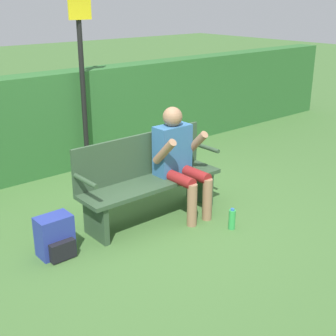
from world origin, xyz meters
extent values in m
plane|color=#426B33|center=(0.00, 0.00, 0.00)|extent=(40.00, 40.00, 0.00)
cube|color=#2D662D|center=(0.00, 2.15, 0.70)|extent=(12.00, 0.41, 1.41)
cube|color=#334C33|center=(0.00, 0.00, 0.43)|extent=(1.73, 0.46, 0.05)
cube|color=#334C33|center=(0.00, 0.21, 0.70)|extent=(1.73, 0.04, 0.49)
cube|color=#334C33|center=(-0.74, 0.00, 0.21)|extent=(0.06, 0.41, 0.41)
cube|color=#334C33|center=(0.74, 0.00, 0.21)|extent=(0.06, 0.41, 0.41)
cylinder|color=#334C33|center=(-0.84, 0.00, 0.68)|extent=(0.05, 0.41, 0.05)
cylinder|color=#334C33|center=(0.84, 0.00, 0.68)|extent=(0.05, 0.41, 0.05)
cube|color=#336699|center=(0.34, 0.05, 0.74)|extent=(0.42, 0.22, 0.57)
sphere|color=#997051|center=(0.34, 0.05, 1.13)|extent=(0.22, 0.22, 0.22)
cylinder|color=maroon|center=(0.22, -0.19, 0.49)|extent=(0.13, 0.47, 0.13)
cylinder|color=maroon|center=(0.46, -0.19, 0.49)|extent=(0.13, 0.47, 0.13)
cylinder|color=#997051|center=(0.22, -0.42, 0.24)|extent=(0.11, 0.11, 0.49)
cylinder|color=#997051|center=(0.46, -0.42, 0.24)|extent=(0.11, 0.11, 0.49)
cylinder|color=#997051|center=(0.10, -0.09, 0.80)|extent=(0.09, 0.35, 0.35)
cylinder|color=#997051|center=(0.57, -0.09, 0.80)|extent=(0.09, 0.35, 0.35)
cube|color=#283893|center=(-1.22, -0.01, 0.20)|extent=(0.34, 0.22, 0.41)
cube|color=black|center=(-1.22, -0.16, 0.10)|extent=(0.25, 0.08, 0.18)
cylinder|color=green|center=(0.50, -0.77, 0.11)|extent=(0.08, 0.08, 0.22)
cylinder|color=#2D66B2|center=(0.50, -0.77, 0.23)|extent=(0.04, 0.04, 0.02)
cylinder|color=black|center=(0.25, 1.82, 1.22)|extent=(0.07, 0.07, 2.44)
cube|color=yellow|center=(0.25, 1.78, 2.25)|extent=(0.33, 0.02, 0.29)
camera|label=1|loc=(-2.98, -3.81, 2.40)|focal=50.00mm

